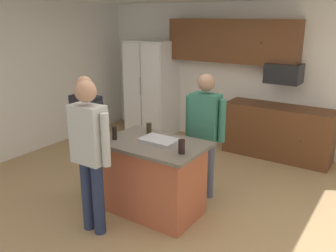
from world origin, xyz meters
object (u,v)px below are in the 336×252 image
(refrigerator, at_px, (152,88))
(serving_tray, at_px, (159,140))
(person_elder_center, at_px, (90,148))
(glass_short_whisky, at_px, (114,133))
(kitchen_island, at_px, (154,177))
(tumbler_amber, at_px, (149,129))
(person_guest_by_door, at_px, (205,128))
(person_guest_left, at_px, (88,130))
(microwave_over_range, at_px, (284,73))
(glass_stout_tall, at_px, (182,147))

(refrigerator, distance_m, serving_tray, 3.21)
(person_elder_center, bearing_deg, glass_short_whisky, 38.36)
(refrigerator, height_order, kitchen_island, refrigerator)
(refrigerator, relative_size, person_elder_center, 1.09)
(person_elder_center, relative_size, serving_tray, 3.95)
(glass_short_whisky, distance_m, tumbler_amber, 0.45)
(person_guest_by_door, xyz_separation_m, serving_tray, (-0.25, -0.68, -0.02))
(refrigerator, relative_size, person_guest_left, 1.15)
(person_elder_center, height_order, person_guest_by_door, person_elder_center)
(kitchen_island, height_order, serving_tray, serving_tray)
(person_guest_by_door, bearing_deg, refrigerator, -108.42)
(serving_tray, bearing_deg, person_guest_by_door, 70.09)
(refrigerator, bearing_deg, tumbler_amber, -54.72)
(refrigerator, distance_m, glass_short_whisky, 3.13)
(person_guest_by_door, bearing_deg, microwave_over_range, -169.43)
(microwave_over_range, relative_size, serving_tray, 1.27)
(person_guest_left, height_order, glass_short_whisky, person_guest_left)
(glass_stout_tall, bearing_deg, person_guest_by_door, 101.00)
(glass_short_whisky, bearing_deg, tumbler_amber, 59.17)
(refrigerator, distance_m, person_guest_left, 2.91)
(refrigerator, relative_size, glass_stout_tall, 12.11)
(kitchen_island, distance_m, person_elder_center, 0.96)
(tumbler_amber, bearing_deg, glass_stout_tall, -26.16)
(refrigerator, height_order, microwave_over_range, refrigerator)
(glass_short_whisky, bearing_deg, refrigerator, 117.64)
(microwave_over_range, bearing_deg, serving_tray, -103.55)
(person_guest_left, height_order, person_guest_by_door, person_guest_by_door)
(refrigerator, height_order, person_guest_left, refrigerator)
(serving_tray, bearing_deg, tumbler_amber, 148.11)
(person_guest_by_door, bearing_deg, glass_stout_tall, 32.84)
(kitchen_island, xyz_separation_m, glass_stout_tall, (0.46, -0.12, 0.53))
(glass_stout_tall, bearing_deg, glass_short_whisky, -176.70)
(person_elder_center, bearing_deg, microwave_over_range, 8.62)
(microwave_over_range, relative_size, kitchen_island, 0.45)
(glass_stout_tall, distance_m, serving_tray, 0.45)
(glass_short_whisky, bearing_deg, kitchen_island, 20.69)
(glass_stout_tall, xyz_separation_m, serving_tray, (-0.41, 0.17, -0.06))
(refrigerator, xyz_separation_m, serving_tray, (1.96, -2.55, -0.00))
(refrigerator, height_order, glass_short_whisky, refrigerator)
(kitchen_island, height_order, glass_short_whisky, glass_short_whisky)
(kitchen_island, bearing_deg, refrigerator, 126.41)
(person_guest_by_door, bearing_deg, serving_tray, 1.92)
(microwave_over_range, xyz_separation_m, glass_stout_tall, (-0.23, -2.83, -0.45))
(tumbler_amber, distance_m, serving_tray, 0.33)
(refrigerator, bearing_deg, glass_stout_tall, -48.90)
(person_guest_by_door, relative_size, glass_stout_tall, 10.68)
(person_elder_center, height_order, serving_tray, person_elder_center)
(microwave_over_range, bearing_deg, tumbler_amber, -110.17)
(microwave_over_range, xyz_separation_m, person_elder_center, (-1.02, -3.43, -0.44))
(person_guest_left, bearing_deg, microwave_over_range, 51.40)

